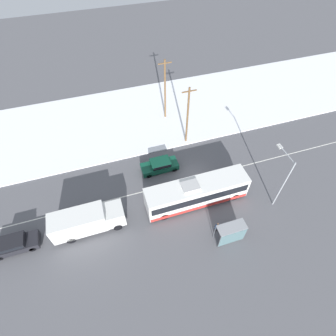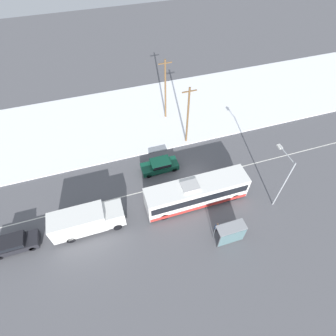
# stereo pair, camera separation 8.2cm
# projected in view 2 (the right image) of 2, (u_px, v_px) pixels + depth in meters

# --- Properties ---
(ground_plane) EXTENTS (120.00, 120.00, 0.00)m
(ground_plane) POSITION_uv_depth(u_px,v_px,m) (194.00, 179.00, 31.70)
(ground_plane) COLOR #56565B
(snow_lot) EXTENTS (80.00, 15.64, 0.12)m
(snow_lot) POSITION_uv_depth(u_px,v_px,m) (162.00, 112.00, 40.00)
(snow_lot) COLOR white
(snow_lot) RESTS_ON ground_plane
(lane_marking_center) EXTENTS (60.00, 0.12, 0.00)m
(lane_marking_center) POSITION_uv_depth(u_px,v_px,m) (194.00, 179.00, 31.69)
(lane_marking_center) COLOR silver
(lane_marking_center) RESTS_ON ground_plane
(city_bus) EXTENTS (11.29, 2.57, 3.28)m
(city_bus) POSITION_uv_depth(u_px,v_px,m) (196.00, 193.00, 28.43)
(city_bus) COLOR white
(city_bus) RESTS_ON ground_plane
(box_truck) EXTENTS (7.27, 2.30, 2.87)m
(box_truck) POSITION_uv_depth(u_px,v_px,m) (86.00, 220.00, 26.26)
(box_truck) COLOR silver
(box_truck) RESTS_ON ground_plane
(sedan_car) EXTENTS (4.53, 1.80, 1.54)m
(sedan_car) POSITION_uv_depth(u_px,v_px,m) (160.00, 165.00, 32.01)
(sedan_car) COLOR #0F4733
(sedan_car) RESTS_ON ground_plane
(parked_car_near_truck) EXTENTS (4.30, 1.80, 1.52)m
(parked_car_near_truck) POSITION_uv_depth(u_px,v_px,m) (15.00, 243.00, 25.51)
(parked_car_near_truck) COLOR black
(parked_car_near_truck) RESTS_ON ground_plane
(pedestrian_at_stop) EXTENTS (0.56, 0.25, 1.56)m
(pedestrian_at_stop) POSITION_uv_depth(u_px,v_px,m) (217.00, 227.00, 26.50)
(pedestrian_at_stop) COLOR #23232D
(pedestrian_at_stop) RESTS_ON ground_plane
(bus_shelter) EXTENTS (2.85, 1.20, 2.40)m
(bus_shelter) POSITION_uv_depth(u_px,v_px,m) (232.00, 233.00, 25.27)
(bus_shelter) COLOR gray
(bus_shelter) RESTS_ON ground_plane
(streetlamp) EXTENTS (0.36, 2.84, 6.97)m
(streetlamp) POSITION_uv_depth(u_px,v_px,m) (283.00, 175.00, 26.31)
(streetlamp) COLOR #9EA3A8
(streetlamp) RESTS_ON ground_plane
(utility_pole_roadside) EXTENTS (1.80, 0.24, 8.38)m
(utility_pole_roadside) POSITION_uv_depth(u_px,v_px,m) (188.00, 116.00, 32.58)
(utility_pole_roadside) COLOR brown
(utility_pole_roadside) RESTS_ON ground_plane
(utility_pole_snowlot) EXTENTS (1.80, 0.24, 9.01)m
(utility_pole_snowlot) POSITION_uv_depth(u_px,v_px,m) (165.00, 90.00, 35.69)
(utility_pole_snowlot) COLOR brown
(utility_pole_snowlot) RESTS_ON ground_plane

